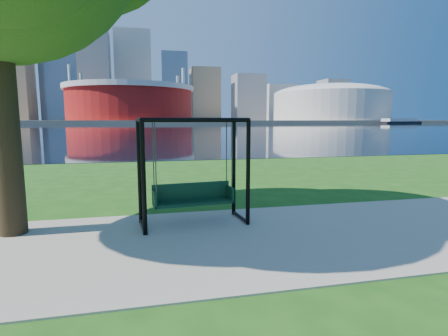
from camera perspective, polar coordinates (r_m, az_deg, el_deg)
name	(u,v)px	position (r m, az deg, el deg)	size (l,w,h in m)	color
ground	(229,231)	(6.86, 0.80, -10.32)	(900.00, 900.00, 0.00)	#1E5114
path	(235,239)	(6.40, 1.87, -11.55)	(120.00, 4.00, 0.03)	#9E937F
river	(150,127)	(108.37, -12.04, 6.54)	(900.00, 180.00, 0.02)	black
far_bank	(146,121)	(312.34, -12.60, 7.44)	(900.00, 228.00, 2.00)	#937F60
stadium	(131,102)	(241.79, -15.02, 10.44)	(83.00, 83.00, 32.00)	maroon
arena	(330,102)	(277.62, 16.99, 10.33)	(84.00, 84.00, 26.56)	beige
skyline	(140,82)	(327.49, -13.57, 13.54)	(392.00, 66.00, 96.50)	gray
swing	(193,174)	(7.10, -5.09, -0.97)	(2.21, 1.13, 2.18)	black
barge	(399,121)	(249.47, 26.71, 6.84)	(32.21, 14.75, 3.12)	black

